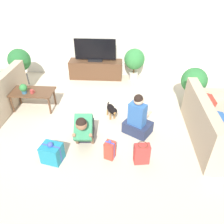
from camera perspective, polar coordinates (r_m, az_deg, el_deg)
The scene contains 17 objects.
ground_plane at distance 4.71m, azimuth -4.67°, elevation -3.42°, with size 16.00×16.00×0.00m, color beige.
wall_back at distance 6.52m, azimuth -1.98°, elevation 20.45°, with size 8.40×0.06×2.60m.
sofa_right at distance 4.61m, azimuth 25.33°, elevation -3.41°, with size 0.94×1.92×0.86m.
coffee_table at distance 5.35m, azimuth -20.12°, elevation 4.61°, with size 0.99×0.52×0.46m.
tv_console at distance 6.61m, azimuth -4.22°, elevation 11.05°, with size 1.54×0.45×0.53m.
tv at distance 6.41m, azimuth -4.43°, elevation 15.51°, with size 1.16×0.20×0.63m.
potted_plant_corner_right at distance 5.47m, azimuth 20.61°, elevation 7.48°, with size 0.60×0.60×0.92m.
potted_plant_back_right at distance 6.38m, azimuth 5.87°, elevation 13.31°, with size 0.58×0.58×0.92m.
potted_plant_corner_left at distance 6.53m, azimuth -22.98°, elevation 12.04°, with size 0.60×0.60×1.01m.
person_kneeling at distance 4.09m, azimuth -7.22°, elevation -4.32°, with size 0.36×0.79×0.77m.
person_sitting at distance 4.33m, azimuth 6.73°, elevation -2.00°, with size 0.65×0.62×0.91m.
dog at distance 4.77m, azimuth -0.08°, elevation 0.63°, with size 0.28×0.45×0.34m.
gift_box_a at distance 3.97m, azimuth -15.41°, elevation -10.24°, with size 0.39×0.35×0.41m.
gift_box_b at distance 3.87m, azimuth -0.57°, elevation -9.88°, with size 0.21×0.21×0.40m.
gift_bag_a at distance 3.81m, azimuth 7.79°, elevation -10.76°, with size 0.28×0.19×0.41m.
mug at distance 5.21m, azimuth -20.18°, elevation 5.05°, with size 0.12×0.08×0.09m.
tabletop_plant at distance 5.24m, azimuth -22.14°, elevation 5.74°, with size 0.17×0.17×0.22m.
Camera 1 is at (0.62, -3.66, 2.89)m, focal length 35.00 mm.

